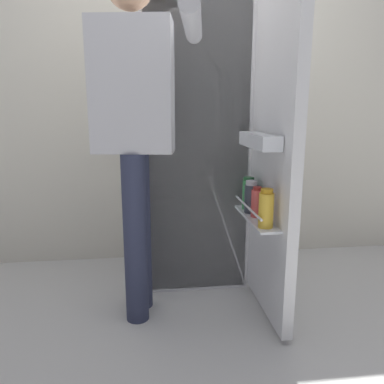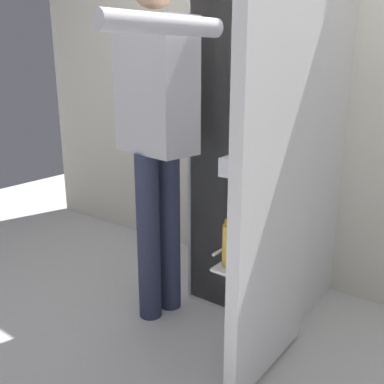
% 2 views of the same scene
% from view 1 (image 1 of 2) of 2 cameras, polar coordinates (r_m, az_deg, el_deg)
% --- Properties ---
extents(ground_plane, '(6.69, 6.69, 0.00)m').
position_cam_1_polar(ground_plane, '(2.18, 1.80, -17.84)').
color(ground_plane, silver).
extents(kitchen_wall, '(4.40, 0.10, 2.51)m').
position_cam_1_polar(kitchen_wall, '(2.77, -0.94, 15.66)').
color(kitchen_wall, silver).
rests_on(kitchen_wall, ground_plane).
extents(refrigerator, '(0.69, 1.20, 1.79)m').
position_cam_1_polar(refrigerator, '(2.38, 0.82, 7.56)').
color(refrigerator, white).
rests_on(refrigerator, ground_plane).
extents(person, '(0.56, 0.77, 1.78)m').
position_cam_1_polar(person, '(1.90, -8.59, 11.64)').
color(person, '#2D334C').
rests_on(person, ground_plane).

